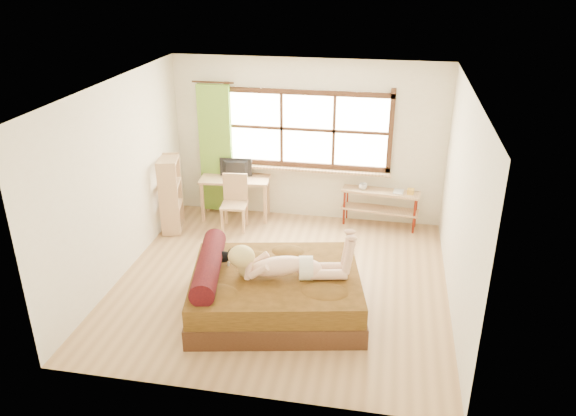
% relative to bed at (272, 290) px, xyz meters
% --- Properties ---
extents(floor, '(4.50, 4.50, 0.00)m').
position_rel_bed_xyz_m(floor, '(-0.01, 0.68, -0.29)').
color(floor, '#9E754C').
rests_on(floor, ground).
extents(ceiling, '(4.50, 4.50, 0.00)m').
position_rel_bed_xyz_m(ceiling, '(-0.01, 0.68, 2.41)').
color(ceiling, white).
rests_on(ceiling, wall_back).
extents(wall_back, '(4.50, 0.00, 4.50)m').
position_rel_bed_xyz_m(wall_back, '(-0.01, 2.93, 1.06)').
color(wall_back, silver).
rests_on(wall_back, floor).
extents(wall_front, '(4.50, 0.00, 4.50)m').
position_rel_bed_xyz_m(wall_front, '(-0.01, -1.57, 1.06)').
color(wall_front, silver).
rests_on(wall_front, floor).
extents(wall_left, '(0.00, 4.50, 4.50)m').
position_rel_bed_xyz_m(wall_left, '(-2.26, 0.68, 1.06)').
color(wall_left, silver).
rests_on(wall_left, floor).
extents(wall_right, '(0.00, 4.50, 4.50)m').
position_rel_bed_xyz_m(wall_right, '(2.24, 0.68, 1.06)').
color(wall_right, silver).
rests_on(wall_right, floor).
extents(window, '(2.80, 0.16, 1.46)m').
position_rel_bed_xyz_m(window, '(-0.01, 2.90, 1.22)').
color(window, '#FFEDBF').
rests_on(window, wall_back).
extents(curtain, '(0.55, 0.10, 2.20)m').
position_rel_bed_xyz_m(curtain, '(-1.56, 2.81, 0.86)').
color(curtain, '#509127').
rests_on(curtain, wall_back).
extents(bed, '(2.40, 2.07, 0.80)m').
position_rel_bed_xyz_m(bed, '(0.00, 0.00, 0.00)').
color(bed, '#33190F').
rests_on(bed, floor).
extents(woman, '(1.53, 0.70, 0.63)m').
position_rel_bed_xyz_m(woman, '(0.20, -0.04, 0.56)').
color(woman, beige).
rests_on(woman, bed).
extents(kitten, '(0.34, 0.19, 0.25)m').
position_rel_bed_xyz_m(kitten, '(-0.67, 0.11, 0.37)').
color(kitten, black).
rests_on(kitten, bed).
extents(desk, '(1.21, 0.65, 0.73)m').
position_rel_bed_xyz_m(desk, '(-1.19, 2.63, 0.34)').
color(desk, '#A48359').
rests_on(desk, floor).
extents(monitor, '(0.55, 0.13, 0.31)m').
position_rel_bed_xyz_m(monitor, '(-1.19, 2.68, 0.60)').
color(monitor, black).
rests_on(monitor, desk).
extents(chair, '(0.45, 0.45, 0.91)m').
position_rel_bed_xyz_m(chair, '(-1.10, 2.26, 0.22)').
color(chair, '#A48359').
rests_on(chair, floor).
extents(pipe_shelf, '(1.29, 0.46, 0.71)m').
position_rel_bed_xyz_m(pipe_shelf, '(1.26, 2.74, 0.18)').
color(pipe_shelf, '#A48359').
rests_on(pipe_shelf, floor).
extents(cup, '(0.15, 0.15, 0.10)m').
position_rel_bed_xyz_m(cup, '(0.95, 2.75, 0.39)').
color(cup, gray).
rests_on(cup, pipe_shelf).
extents(book, '(0.19, 0.24, 0.02)m').
position_rel_bed_xyz_m(book, '(1.45, 2.75, 0.35)').
color(book, gray).
rests_on(book, pipe_shelf).
extents(bookshelf, '(0.42, 0.59, 1.24)m').
position_rel_bed_xyz_m(bookshelf, '(-2.09, 1.97, 0.34)').
color(bookshelf, '#A48359').
rests_on(bookshelf, floor).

